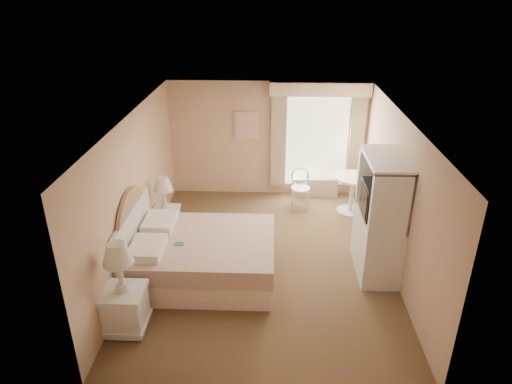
{
  "coord_description": "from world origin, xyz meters",
  "views": [
    {
      "loc": [
        0.1,
        -6.6,
        4.35
      ],
      "look_at": [
        -0.16,
        0.3,
        1.14
      ],
      "focal_mm": 32.0,
      "sensor_mm": 36.0,
      "label": 1
    }
  ],
  "objects_px": {
    "round_table": "(352,188)",
    "armoire": "(379,226)",
    "cafe_chair": "(300,185)",
    "bed": "(194,255)",
    "nightstand_near": "(124,299)",
    "nightstand_far": "(166,215)"
  },
  "relations": [
    {
      "from": "nightstand_near",
      "to": "cafe_chair",
      "type": "distance_m",
      "value": 4.66
    },
    {
      "from": "nightstand_far",
      "to": "round_table",
      "type": "distance_m",
      "value": 3.74
    },
    {
      "from": "round_table",
      "to": "cafe_chair",
      "type": "xyz_separation_m",
      "value": [
        -1.04,
        0.26,
        -0.05
      ]
    },
    {
      "from": "bed",
      "to": "cafe_chair",
      "type": "relative_size",
      "value": 2.79
    },
    {
      "from": "nightstand_near",
      "to": "armoire",
      "type": "height_order",
      "value": "armoire"
    },
    {
      "from": "bed",
      "to": "nightstand_far",
      "type": "xyz_separation_m",
      "value": [
        -0.73,
        1.25,
        0.05
      ]
    },
    {
      "from": "nightstand_near",
      "to": "nightstand_far",
      "type": "height_order",
      "value": "nightstand_near"
    },
    {
      "from": "nightstand_near",
      "to": "armoire",
      "type": "bearing_deg",
      "value": 23.19
    },
    {
      "from": "round_table",
      "to": "armoire",
      "type": "xyz_separation_m",
      "value": [
        0.08,
        -2.08,
        0.3
      ]
    },
    {
      "from": "round_table",
      "to": "armoire",
      "type": "relative_size",
      "value": 0.4
    },
    {
      "from": "round_table",
      "to": "armoire",
      "type": "bearing_deg",
      "value": -87.79
    },
    {
      "from": "nightstand_near",
      "to": "cafe_chair",
      "type": "bearing_deg",
      "value": 57.01
    },
    {
      "from": "round_table",
      "to": "nightstand_near",
      "type": "bearing_deg",
      "value": -134.4
    },
    {
      "from": "bed",
      "to": "round_table",
      "type": "relative_size",
      "value": 2.93
    },
    {
      "from": "bed",
      "to": "armoire",
      "type": "distance_m",
      "value": 2.97
    },
    {
      "from": "nightstand_near",
      "to": "round_table",
      "type": "bearing_deg",
      "value": 45.6
    },
    {
      "from": "cafe_chair",
      "to": "armoire",
      "type": "relative_size",
      "value": 0.42
    },
    {
      "from": "bed",
      "to": "armoire",
      "type": "bearing_deg",
      "value": 5.49
    },
    {
      "from": "bed",
      "to": "nightstand_near",
      "type": "distance_m",
      "value": 1.48
    },
    {
      "from": "armoire",
      "to": "nightstand_near",
      "type": "bearing_deg",
      "value": -156.81
    },
    {
      "from": "bed",
      "to": "nightstand_near",
      "type": "height_order",
      "value": "bed"
    },
    {
      "from": "round_table",
      "to": "nightstand_far",
      "type": "bearing_deg",
      "value": -162.65
    }
  ]
}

